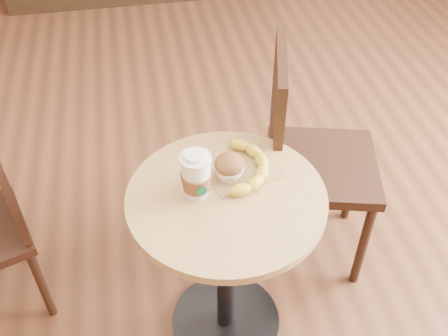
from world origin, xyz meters
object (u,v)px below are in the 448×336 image
Objects in this scene: muffin at (229,167)px; coffee_cup at (196,177)px; cafe_table at (226,243)px; chair_right at (306,155)px; banana at (248,165)px.

coffee_cup is at bearing -154.95° from muffin.
cafe_table is 0.75× the size of chair_right.
muffin is at bearing 140.81° from chair_right.
banana is at bearing 46.93° from cafe_table.
coffee_cup is at bearing 166.13° from cafe_table.
chair_right is at bearing 55.42° from banana.
banana is (0.18, 0.08, -0.05)m from coffee_cup.
cafe_table is at bearing -107.85° from muffin.
banana is (0.09, 0.10, 0.26)m from cafe_table.
coffee_cup reaches higher than cafe_table.
cafe_table is 0.30m from banana.
cafe_table is 0.33m from coffee_cup.
banana is (0.07, 0.02, -0.02)m from muffin.
banana is at bearing 144.05° from chair_right.
cafe_table is at bearing -25.35° from coffee_cup.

